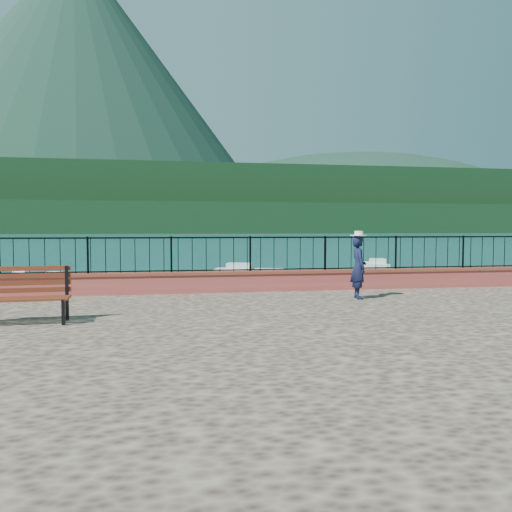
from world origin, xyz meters
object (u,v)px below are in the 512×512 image
object	(u,v)px
person	(358,267)
boat_2	(350,280)
park_bench	(15,308)
boat_5	(376,263)
boat_1	(311,282)
boat_3	(36,274)
boat_4	(249,269)
boat_0	(155,287)

from	to	relation	value
person	boat_2	bearing A→B (deg)	-15.12
park_bench	boat_5	distance (m)	30.83
boat_5	boat_1	bearing A→B (deg)	155.65
boat_1	boat_5	xyz separation A→B (m)	(8.51, 11.81, 0.00)
boat_1	boat_3	size ratio (longest dim) A/B	0.93
person	boat_1	bearing A→B (deg)	-5.50
person	boat_4	distance (m)	19.25
boat_2	boat_0	bearing A→B (deg)	161.70
boat_2	boat_4	xyz separation A→B (m)	(-3.94, 7.29, 0.00)
boat_5	boat_0	bearing A→B (deg)	139.58
park_bench	boat_3	xyz separation A→B (m)	(-4.49, 19.85, -1.12)
boat_1	boat_3	world-z (taller)	same
boat_2	park_bench	bearing A→B (deg)	-157.22
person	boat_2	distance (m)	12.74
park_bench	boat_0	world-z (taller)	park_bench
boat_2	boat_5	distance (m)	12.61
boat_4	boat_1	bearing A→B (deg)	-61.37
park_bench	boat_5	bearing A→B (deg)	51.43
boat_0	boat_5	bearing A→B (deg)	50.34
boat_1	person	bearing A→B (deg)	-77.20
person	boat_0	world-z (taller)	person
boat_2	boat_4	bearing A→B (deg)	91.44
boat_3	boat_4	distance (m)	12.48
person	boat_1	size ratio (longest dim) A/B	0.49
park_bench	boat_3	bearing A→B (deg)	100.07
person	boat_1	xyz separation A→B (m)	(1.99, 11.05, -1.60)
boat_4	boat_5	size ratio (longest dim) A/B	1.33
boat_4	boat_5	bearing A→B (deg)	37.07
boat_0	boat_2	size ratio (longest dim) A/B	1.01
park_bench	boat_5	world-z (taller)	park_bench
park_bench	boat_1	world-z (taller)	park_bench
boat_1	boat_2	bearing A→B (deg)	43.08
boat_3	boat_4	bearing A→B (deg)	-45.88
boat_0	boat_1	world-z (taller)	same
person	boat_5	bearing A→B (deg)	-19.95
park_bench	person	bearing A→B (deg)	12.88
person	boat_2	world-z (taller)	person
park_bench	boat_2	world-z (taller)	park_bench
boat_0	boat_2	world-z (taller)	same
boat_2	boat_3	bearing A→B (deg)	133.33
boat_0	park_bench	bearing A→B (deg)	-87.91
person	boat_0	bearing A→B (deg)	31.78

